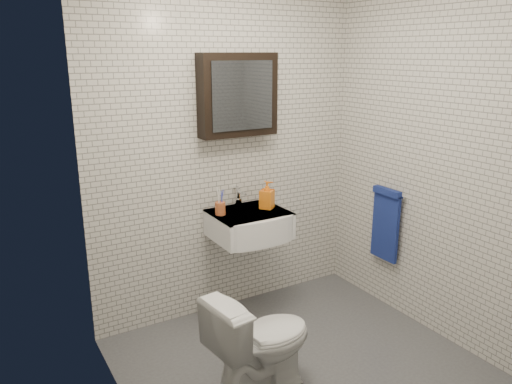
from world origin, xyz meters
TOP-DOWN VIEW (x-y plane):
  - ground at (0.00, 0.00)m, footprint 2.20×2.00m
  - room_shell at (0.00, 0.00)m, footprint 2.22×2.02m
  - washbasin at (0.05, 0.73)m, footprint 0.55×0.50m
  - faucet at (0.05, 0.93)m, footprint 0.06×0.20m
  - mirror_cabinet at (0.05, 0.93)m, footprint 0.60×0.15m
  - towel_rail at (1.04, 0.35)m, footprint 0.09×0.30m
  - toothbrush_cup at (-0.16, 0.82)m, footprint 0.08×0.08m
  - soap_bottle at (0.21, 0.78)m, footprint 0.14×0.14m
  - toilet at (-0.35, -0.07)m, footprint 0.70×0.45m

SIDE VIEW (x-z plane):
  - ground at x=0.00m, z-range 0.00..0.01m
  - toilet at x=-0.35m, z-range 0.00..0.67m
  - towel_rail at x=1.04m, z-range 0.43..1.01m
  - washbasin at x=0.05m, z-range 0.66..0.86m
  - toothbrush_cup at x=-0.16m, z-range 0.80..1.01m
  - faucet at x=0.05m, z-range 0.84..0.99m
  - soap_bottle at x=0.21m, z-range 0.85..1.06m
  - room_shell at x=0.00m, z-range 0.21..2.72m
  - mirror_cabinet at x=0.05m, z-range 1.40..2.00m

